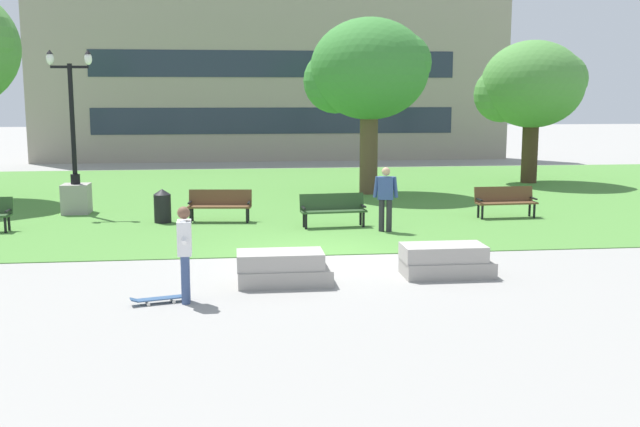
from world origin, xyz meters
TOP-DOWN VIEW (x-y plane):
  - ground_plane at (0.00, 0.00)m, footprint 140.00×140.00m
  - grass_lawn at (0.00, 10.00)m, footprint 40.00×20.00m
  - concrete_block_center at (-0.91, -2.43)m, footprint 1.81×0.90m
  - concrete_block_left at (2.40, -2.15)m, footprint 1.82×0.90m
  - person_skateboarder at (-2.69, -3.52)m, footprint 0.25×0.58m
  - skateboard at (-3.14, -3.52)m, footprint 1.04×0.46m
  - park_bench_near_left at (0.89, 3.61)m, footprint 1.84×0.68m
  - park_bench_near_right at (-2.21, 4.82)m, footprint 1.85×0.74m
  - park_bench_far_left at (6.15, 4.56)m, footprint 1.82×0.60m
  - lamp_post_left at (-6.58, 6.81)m, footprint 1.32×0.80m
  - tree_near_right at (3.04, 10.31)m, footprint 4.46×4.25m
  - tree_far_left at (10.22, 12.92)m, footprint 4.32×4.11m
  - trash_bin at (-3.82, 4.84)m, footprint 0.49×0.49m
  - person_bystander_near_lawn at (2.17, 2.72)m, footprint 0.68×0.35m
  - building_facade_distant at (0.52, 24.50)m, footprint 25.88×1.03m

SIDE VIEW (x-z plane):
  - ground_plane at x=0.00m, z-range 0.00..0.00m
  - grass_lawn at x=0.00m, z-range 0.00..0.02m
  - skateboard at x=-3.14m, z-range 0.02..0.15m
  - concrete_block_center at x=-0.91m, z-range -0.01..0.63m
  - concrete_block_left at x=2.40m, z-range -0.01..0.63m
  - trash_bin at x=-3.82m, z-range 0.02..0.98m
  - park_bench_near_left at x=0.89m, z-range 0.09..0.99m
  - park_bench_near_right at x=-2.21m, z-range 0.09..0.99m
  - park_bench_far_left at x=6.15m, z-range 0.09..0.99m
  - person_skateboarder at x=-2.69m, z-range 0.12..1.83m
  - person_bystander_near_lawn at x=2.17m, z-range 0.13..1.84m
  - lamp_post_left at x=-6.58m, z-range -1.43..3.47m
  - tree_far_left at x=10.22m, z-range 1.07..6.81m
  - tree_near_right at x=3.04m, z-range 1.28..7.58m
  - building_facade_distant at x=0.52m, z-range -0.01..9.51m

